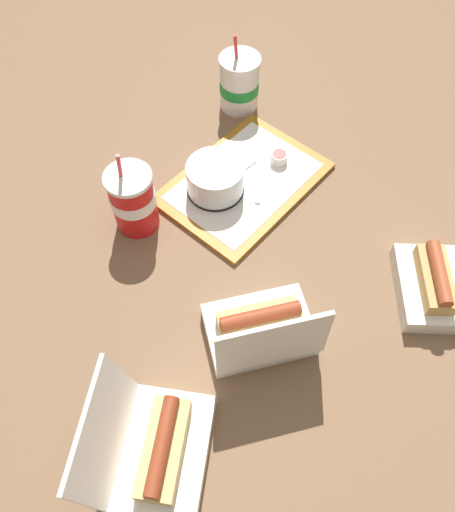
{
  "coord_description": "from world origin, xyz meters",
  "views": [
    {
      "loc": [
        0.37,
        0.36,
        0.9
      ],
      "look_at": [
        -0.01,
        -0.03,
        0.05
      ],
      "focal_mm": 35.0,
      "sensor_mm": 36.0,
      "label": 1
    }
  ],
  "objects_px": {
    "plastic_fork": "(262,185)",
    "clamshell_hotdog_left": "(158,449)",
    "clamshell_hotdog_front": "(261,329)",
    "soda_cup_center": "(133,200)",
    "cake_container": "(215,179)",
    "ketchup_cup": "(279,157)",
    "clamshell_hotdog_right": "(438,283)",
    "soda_cup_right": "(239,83)",
    "food_tray": "(244,183)"
  },
  "relations": [
    {
      "from": "clamshell_hotdog_right",
      "to": "soda_cup_right",
      "type": "distance_m",
      "value": 0.68
    },
    {
      "from": "cake_container",
      "to": "clamshell_hotdog_left",
      "type": "xyz_separation_m",
      "value": [
        0.46,
        0.35,
        -0.01
      ]
    },
    {
      "from": "clamshell_hotdog_right",
      "to": "soda_cup_center",
      "type": "distance_m",
      "value": 0.64
    },
    {
      "from": "food_tray",
      "to": "clamshell_hotdog_front",
      "type": "bearing_deg",
      "value": 48.97
    },
    {
      "from": "clamshell_hotdog_right",
      "to": "soda_cup_right",
      "type": "xyz_separation_m",
      "value": [
        -0.12,
        -0.67,
        0.03
      ]
    },
    {
      "from": "cake_container",
      "to": "clamshell_hotdog_left",
      "type": "relative_size",
      "value": 0.49
    },
    {
      "from": "clamshell_hotdog_right",
      "to": "soda_cup_center",
      "type": "relative_size",
      "value": 1.2
    },
    {
      "from": "food_tray",
      "to": "plastic_fork",
      "type": "bearing_deg",
      "value": 116.34
    },
    {
      "from": "cake_container",
      "to": "soda_cup_right",
      "type": "distance_m",
      "value": 0.3
    },
    {
      "from": "food_tray",
      "to": "ketchup_cup",
      "type": "height_order",
      "value": "ketchup_cup"
    },
    {
      "from": "food_tray",
      "to": "soda_cup_center",
      "type": "xyz_separation_m",
      "value": [
        0.24,
        -0.09,
        0.07
      ]
    },
    {
      "from": "clamshell_hotdog_front",
      "to": "soda_cup_right",
      "type": "xyz_separation_m",
      "value": [
        -0.44,
        -0.49,
        0.03
      ]
    },
    {
      "from": "food_tray",
      "to": "soda_cup_center",
      "type": "relative_size",
      "value": 1.83
    },
    {
      "from": "clamshell_hotdog_front",
      "to": "soda_cup_center",
      "type": "height_order",
      "value": "soda_cup_center"
    },
    {
      "from": "plastic_fork",
      "to": "clamshell_hotdog_right",
      "type": "xyz_separation_m",
      "value": [
        -0.05,
        0.43,
        0.02
      ]
    },
    {
      "from": "food_tray",
      "to": "clamshell_hotdog_front",
      "type": "height_order",
      "value": "clamshell_hotdog_front"
    },
    {
      "from": "food_tray",
      "to": "clamshell_hotdog_right",
      "type": "bearing_deg",
      "value": 98.06
    },
    {
      "from": "cake_container",
      "to": "soda_cup_center",
      "type": "height_order",
      "value": "soda_cup_center"
    },
    {
      "from": "food_tray",
      "to": "plastic_fork",
      "type": "distance_m",
      "value": 0.04
    },
    {
      "from": "clamshell_hotdog_front",
      "to": "clamshell_hotdog_right",
      "type": "height_order",
      "value": "clamshell_hotdog_front"
    },
    {
      "from": "ketchup_cup",
      "to": "plastic_fork",
      "type": "bearing_deg",
      "value": 16.26
    },
    {
      "from": "clamshell_hotdog_front",
      "to": "soda_cup_center",
      "type": "distance_m",
      "value": 0.38
    },
    {
      "from": "ketchup_cup",
      "to": "soda_cup_right",
      "type": "distance_m",
      "value": 0.23
    },
    {
      "from": "clamshell_hotdog_right",
      "to": "soda_cup_right",
      "type": "bearing_deg",
      "value": -100.02
    },
    {
      "from": "ketchup_cup",
      "to": "clamshell_hotdog_right",
      "type": "distance_m",
      "value": 0.46
    },
    {
      "from": "plastic_fork",
      "to": "clamshell_hotdog_left",
      "type": "relative_size",
      "value": 0.41
    },
    {
      "from": "soda_cup_center",
      "to": "soda_cup_right",
      "type": "bearing_deg",
      "value": -165.42
    },
    {
      "from": "food_tray",
      "to": "cake_container",
      "type": "bearing_deg",
      "value": -22.72
    },
    {
      "from": "food_tray",
      "to": "cake_container",
      "type": "relative_size",
      "value": 2.96
    },
    {
      "from": "clamshell_hotdog_front",
      "to": "clamshell_hotdog_left",
      "type": "relative_size",
      "value": 0.91
    },
    {
      "from": "cake_container",
      "to": "clamshell_hotdog_right",
      "type": "height_order",
      "value": "clamshell_hotdog_right"
    },
    {
      "from": "soda_cup_center",
      "to": "clamshell_hotdog_right",
      "type": "bearing_deg",
      "value": 119.21
    },
    {
      "from": "ketchup_cup",
      "to": "soda_cup_right",
      "type": "height_order",
      "value": "soda_cup_right"
    },
    {
      "from": "food_tray",
      "to": "clamshell_hotdog_right",
      "type": "xyz_separation_m",
      "value": [
        -0.07,
        0.47,
        0.03
      ]
    },
    {
      "from": "soda_cup_right",
      "to": "soda_cup_center",
      "type": "xyz_separation_m",
      "value": [
        0.43,
        0.11,
        0.01
      ]
    },
    {
      "from": "ketchup_cup",
      "to": "clamshell_hotdog_left",
      "type": "relative_size",
      "value": 0.15
    },
    {
      "from": "food_tray",
      "to": "clamshell_hotdog_front",
      "type": "xyz_separation_m",
      "value": [
        0.25,
        0.29,
        0.03
      ]
    },
    {
      "from": "plastic_fork",
      "to": "soda_cup_right",
      "type": "bearing_deg",
      "value": -157.04
    },
    {
      "from": "clamshell_hotdog_left",
      "to": "soda_cup_right",
      "type": "bearing_deg",
      "value": -143.92
    },
    {
      "from": "clamshell_hotdog_right",
      "to": "soda_cup_center",
      "type": "xyz_separation_m",
      "value": [
        0.31,
        -0.56,
        0.04
      ]
    },
    {
      "from": "ketchup_cup",
      "to": "soda_cup_center",
      "type": "distance_m",
      "value": 0.37
    },
    {
      "from": "food_tray",
      "to": "cake_container",
      "type": "distance_m",
      "value": 0.08
    },
    {
      "from": "cake_container",
      "to": "clamshell_hotdog_right",
      "type": "relative_size",
      "value": 0.52
    },
    {
      "from": "plastic_fork",
      "to": "clamshell_hotdog_left",
      "type": "bearing_deg",
      "value": -5.25
    },
    {
      "from": "food_tray",
      "to": "clamshell_hotdog_left",
      "type": "bearing_deg",
      "value": 31.19
    },
    {
      "from": "clamshell_hotdog_front",
      "to": "clamshell_hotdog_left",
      "type": "xyz_separation_m",
      "value": [
        0.27,
        0.03,
        -0.0
      ]
    },
    {
      "from": "ketchup_cup",
      "to": "clamshell_hotdog_left",
      "type": "distance_m",
      "value": 0.7
    },
    {
      "from": "food_tray",
      "to": "soda_cup_center",
      "type": "bearing_deg",
      "value": -19.77
    },
    {
      "from": "ketchup_cup",
      "to": "clamshell_hotdog_right",
      "type": "relative_size",
      "value": 0.16
    },
    {
      "from": "food_tray",
      "to": "clamshell_hotdog_right",
      "type": "distance_m",
      "value": 0.47
    }
  ]
}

